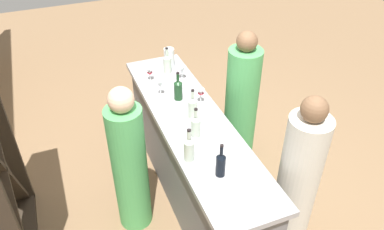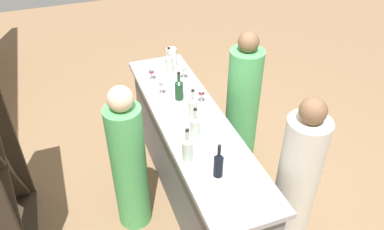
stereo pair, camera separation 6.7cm
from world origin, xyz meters
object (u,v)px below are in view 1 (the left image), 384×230
Objects in this scene: wine_bottle_rightmost_olive_green at (179,89)px; person_center_guest at (241,108)px; wine_glass_near_left at (201,93)px; wine_bottle_second_left_clear_pale at (189,148)px; person_left_guest at (297,186)px; wine_bottle_far_right_clear_pale at (167,63)px; wine_bottle_leftmost_near_black at (221,164)px; wine_bottle_center_clear_pale at (196,125)px; water_pitcher at (169,58)px; wine_glass_far_left at (150,72)px; wine_glass_near_center at (182,70)px; wine_bottle_second_right_clear_pale at (193,107)px; person_right_guest at (130,166)px; wine_glass_near_right at (160,85)px.

wine_bottle_rightmost_olive_green is 0.18× the size of person_center_guest.
wine_bottle_second_left_clear_pale is at bearing 150.67° from wine_glass_near_left.
person_center_guest is (1.14, -0.09, -0.01)m from person_left_guest.
wine_bottle_leftmost_near_black is at bearing 175.62° from wine_bottle_far_right_clear_pale.
wine_bottle_center_clear_pale is 1.31× the size of water_pitcher.
wine_bottle_center_clear_pale is 1.09m from wine_bottle_far_right_clear_pale.
person_center_guest reaches higher than wine_bottle_second_left_clear_pale.
wine_bottle_rightmost_olive_green reaches higher than wine_glass_far_left.
wine_glass_far_left is at bearing 74.39° from wine_glass_near_center.
wine_glass_near_left is at bearing -86.28° from person_left_guest.
wine_bottle_center_clear_pale reaches higher than water_pitcher.
wine_glass_near_left is at bearing -41.05° from wine_bottle_second_right_clear_pale.
water_pitcher is 1.36m from person_right_guest.
water_pitcher is at bearing -10.97° from wine_bottle_rightmost_olive_green.
water_pitcher reaches higher than wine_glass_near_right.
wine_glass_far_left is at bearing 2.90° from wine_glass_near_right.
wine_bottle_second_left_clear_pale is at bearing 155.46° from wine_bottle_second_right_clear_pale.
wine_glass_near_right is 0.83m from person_right_guest.
wine_glass_near_left is 0.10× the size of person_left_guest.
wine_glass_near_center is 1.01× the size of wine_glass_far_left.
wine_bottle_rightmost_olive_green is at bearing 48.37° from wine_glass_near_left.
person_left_guest reaches higher than person_center_guest.
person_left_guest is (-1.32, -0.70, -0.33)m from wine_glass_near_right.
wine_bottle_leftmost_near_black is 0.99× the size of wine_bottle_second_left_clear_pale.
person_left_guest is at bearing -155.38° from wine_bottle_rightmost_olive_green.
wine_glass_near_left is at bearing 14.87° from person_center_guest.
wine_bottle_second_right_clear_pale is 1.00× the size of wine_bottle_far_right_clear_pale.
wine_bottle_second_right_clear_pale is (0.25, -0.07, 0.00)m from wine_bottle_center_clear_pale.
wine_bottle_far_right_clear_pale is at bearing -90.42° from person_left_guest.
wine_glass_far_left is (0.98, 0.10, -0.00)m from wine_bottle_center_clear_pale.
person_left_guest reaches higher than wine_bottle_second_left_clear_pale.
person_left_guest is at bearing -148.88° from wine_bottle_second_right_clear_pale.
wine_glass_far_left is 0.36m from water_pitcher.
wine_glass_near_center is at bearing 1.44° from wine_glass_near_left.
wine_glass_near_center is (0.89, -0.21, 0.00)m from wine_bottle_center_clear_pale.
wine_bottle_second_right_clear_pale reaches higher than wine_glass_near_center.
wine_bottle_second_left_clear_pale is 0.20× the size of person_right_guest.
wine_glass_near_left is 0.41m from wine_glass_near_right.
person_center_guest is at bearing -128.38° from wine_glass_near_center.
person_left_guest is (-1.06, -0.39, -0.33)m from wine_glass_near_left.
wine_bottle_center_clear_pale reaches higher than wine_glass_near_right.
wine_bottle_far_right_clear_pale is 1.77× the size of wine_glass_near_right.
person_center_guest is at bearing -102.98° from wine_glass_near_right.
wine_bottle_second_left_clear_pale reaches higher than wine_glass_near_right.
wine_bottle_rightmost_olive_green is at bearing -0.36° from person_center_guest.
wine_bottle_center_clear_pale is 0.17× the size of person_left_guest.
wine_bottle_far_right_clear_pale is 0.19× the size of person_right_guest.
wine_glass_far_left is (0.73, 0.18, -0.01)m from wine_bottle_second_right_clear_pale.
wine_glass_near_left is (0.91, -0.22, 0.00)m from wine_bottle_leftmost_near_black.
wine_glass_near_right is (0.43, 0.16, 0.01)m from wine_bottle_second_right_clear_pale.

